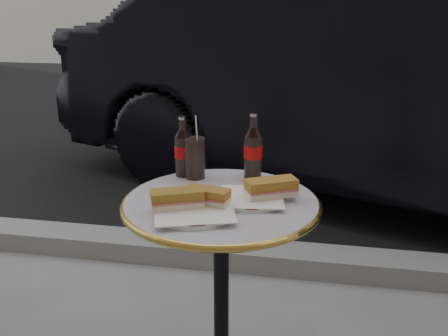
% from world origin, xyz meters
% --- Properties ---
extents(asphalt_road, '(40.00, 8.00, 0.00)m').
position_xyz_m(asphalt_road, '(0.00, 5.00, 0.00)').
color(asphalt_road, black).
rests_on(asphalt_road, ground).
extents(curb, '(40.00, 0.20, 0.12)m').
position_xyz_m(curb, '(0.00, 0.90, 0.05)').
color(curb, gray).
rests_on(curb, ground).
extents(bistro_table, '(0.62, 0.62, 0.73)m').
position_xyz_m(bistro_table, '(0.00, 0.00, 0.37)').
color(bistro_table, '#BAB2C4').
rests_on(bistro_table, ground).
extents(plate_left, '(0.27, 0.27, 0.01)m').
position_xyz_m(plate_left, '(-0.06, -0.12, 0.74)').
color(plate_left, silver).
rests_on(plate_left, bistro_table).
extents(plate_right, '(0.21, 0.21, 0.01)m').
position_xyz_m(plate_right, '(0.09, 0.01, 0.74)').
color(plate_right, silver).
rests_on(plate_right, bistro_table).
extents(sandwich_left_a, '(0.17, 0.12, 0.05)m').
position_xyz_m(sandwich_left_a, '(-0.11, -0.12, 0.77)').
color(sandwich_left_a, olive).
rests_on(sandwich_left_a, plate_left).
extents(sandwich_left_b, '(0.14, 0.09, 0.05)m').
position_xyz_m(sandwich_left_b, '(-0.03, -0.07, 0.77)').
color(sandwich_left_b, '#A6662A').
rests_on(sandwich_left_b, plate_left).
extents(sandwich_right, '(0.17, 0.14, 0.05)m').
position_xyz_m(sandwich_right, '(0.15, 0.02, 0.77)').
color(sandwich_right, '#9F6D28').
rests_on(sandwich_right, plate_right).
extents(cola_bottle_left, '(0.08, 0.08, 0.21)m').
position_xyz_m(cola_bottle_left, '(-0.17, 0.20, 0.84)').
color(cola_bottle_left, black).
rests_on(cola_bottle_left, bistro_table).
extents(cola_bottle_right, '(0.07, 0.07, 0.23)m').
position_xyz_m(cola_bottle_right, '(0.07, 0.22, 0.85)').
color(cola_bottle_right, black).
rests_on(cola_bottle_right, bistro_table).
extents(cola_glass, '(0.08, 0.08, 0.14)m').
position_xyz_m(cola_glass, '(-0.13, 0.18, 0.80)').
color(cola_glass, black).
rests_on(cola_glass, bistro_table).
extents(parked_car, '(3.16, 5.02, 1.56)m').
position_xyz_m(parked_car, '(0.75, 2.16, 0.78)').
color(parked_car, black).
rests_on(parked_car, ground).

